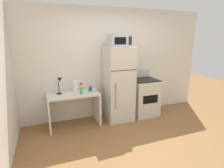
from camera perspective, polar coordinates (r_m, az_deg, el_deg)
ground_plane at (r=3.50m, az=9.99°, el=-19.27°), size 12.00×12.00×0.00m
wall_back_white at (r=4.49m, az=-0.39°, el=6.44°), size 5.00×0.10×2.60m
desk at (r=4.10m, az=-11.93°, el=-5.95°), size 1.10×0.57×0.75m
desk_lamp at (r=3.99m, az=-16.14°, el=0.27°), size 0.14×0.12×0.35m
coffee_mug at (r=4.12m, az=-6.79°, el=-1.54°), size 0.08×0.08×0.09m
paper_towel_roll at (r=4.09m, az=-11.36°, el=-0.81°), size 0.11×0.11×0.24m
spray_bottle at (r=3.90m, az=-9.64°, el=-1.81°), size 0.06×0.06×0.25m
refrigerator at (r=4.25m, az=2.08°, el=-0.04°), size 0.61×0.64×1.72m
microwave at (r=4.10m, az=2.33°, el=13.44°), size 0.46×0.35×0.26m
oven_range at (r=4.68m, az=9.96°, el=-3.94°), size 0.63×0.61×1.10m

